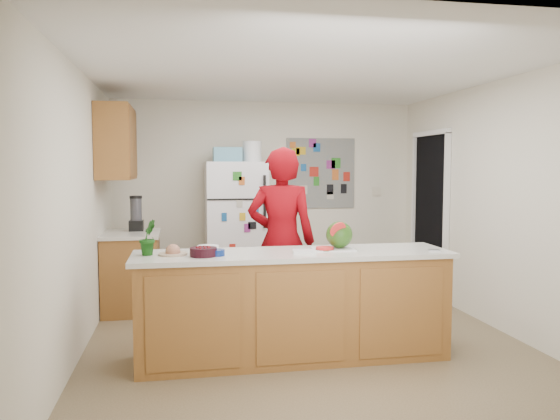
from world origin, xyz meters
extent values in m
cube|color=brown|center=(0.00, 0.00, -0.01)|extent=(4.00, 4.50, 0.02)
cube|color=beige|center=(0.00, 2.26, 1.25)|extent=(4.00, 0.02, 2.50)
cube|color=beige|center=(-2.01, 0.00, 1.25)|extent=(0.02, 4.50, 2.50)
cube|color=beige|center=(2.01, 0.00, 1.25)|extent=(0.02, 4.50, 2.50)
cube|color=white|center=(0.00, 0.00, 2.51)|extent=(4.00, 4.50, 0.02)
cube|color=black|center=(1.99, 1.45, 1.02)|extent=(0.03, 0.85, 2.04)
cube|color=brown|center=(-0.20, -0.50, 0.44)|extent=(2.60, 0.62, 0.88)
cube|color=silver|center=(-0.20, -0.50, 0.90)|extent=(2.68, 0.70, 0.04)
cube|color=brown|center=(-1.69, 1.35, 0.43)|extent=(0.60, 0.80, 0.86)
cube|color=silver|center=(-1.69, 1.35, 0.88)|extent=(0.64, 0.84, 0.04)
cube|color=brown|center=(-1.82, 1.30, 1.90)|extent=(0.35, 1.00, 0.80)
cube|color=silver|center=(-0.45, 1.88, 0.85)|extent=(0.75, 0.70, 1.70)
cube|color=#5999B2|center=(-0.55, 1.88, 1.79)|extent=(0.35, 0.28, 0.18)
cube|color=slate|center=(0.75, 2.24, 1.55)|extent=(0.95, 0.01, 0.95)
imported|color=#77030A|center=(-0.17, 0.21, 0.91)|extent=(0.75, 0.59, 1.83)
cylinder|color=black|center=(-1.64, 1.49, 1.09)|extent=(0.13, 0.13, 0.38)
cube|color=white|center=(0.16, -0.45, 0.93)|extent=(0.37, 0.29, 0.01)
sphere|color=#255216|center=(0.22, -0.43, 1.05)|extent=(0.23, 0.23, 0.23)
cylinder|color=#DF3052|center=(0.08, -0.50, 0.94)|extent=(0.15, 0.15, 0.02)
cylinder|color=black|center=(-0.96, -0.60, 0.96)|extent=(0.28, 0.28, 0.07)
cylinder|color=silver|center=(-0.91, -0.41, 0.95)|extent=(0.19, 0.19, 0.06)
cylinder|color=navy|center=(-0.85, -0.59, 0.95)|extent=(0.14, 0.14, 0.05)
cylinder|color=#BFB090|center=(-1.20, -0.49, 0.93)|extent=(0.24, 0.24, 0.02)
cube|color=white|center=(-0.12, -0.56, 0.93)|extent=(0.21, 0.19, 0.02)
cube|color=gray|center=(1.00, -0.67, 0.93)|extent=(0.10, 0.07, 0.01)
imported|color=#17440D|center=(-1.40, -0.45, 1.06)|extent=(0.15, 0.18, 0.29)
camera|label=1|loc=(-1.13, -4.97, 1.63)|focal=35.00mm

